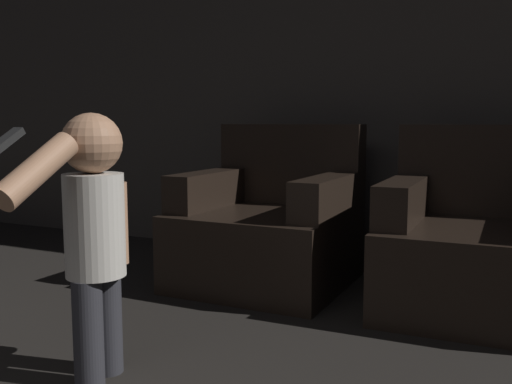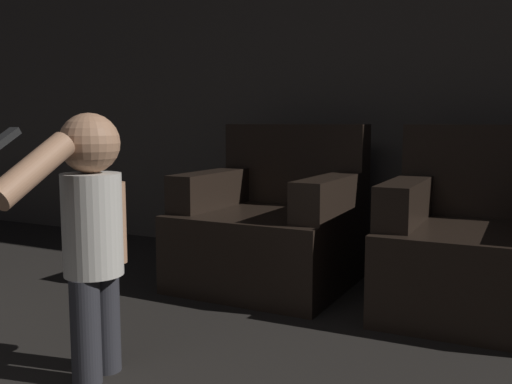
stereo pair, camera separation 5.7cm
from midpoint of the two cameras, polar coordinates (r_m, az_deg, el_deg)
wall_back at (r=3.69m, az=10.91°, el=13.42°), size 8.40×0.05×2.60m
armchair_left at (r=3.14m, az=2.25°, el=-3.58°), size 0.86×0.88×0.87m
armchair_right at (r=2.87m, az=22.28°, el=-5.10°), size 0.87×0.89×0.87m
person_toddler at (r=1.98m, az=-15.42°, el=-3.18°), size 0.20×0.62×0.91m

